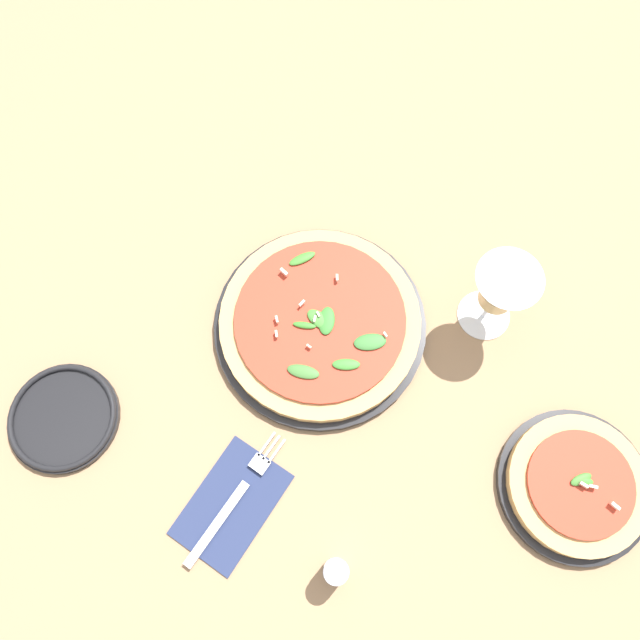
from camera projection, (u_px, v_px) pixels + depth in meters
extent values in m
plane|color=#9E7A56|center=(350.00, 324.00, 0.92)|extent=(6.00, 6.00, 0.00)
cylinder|color=black|center=(320.00, 325.00, 0.91)|extent=(0.31, 0.31, 0.01)
cylinder|color=tan|center=(320.00, 322.00, 0.90)|extent=(0.29, 0.29, 0.02)
cylinder|color=#B73823|center=(320.00, 319.00, 0.89)|extent=(0.25, 0.25, 0.01)
ellipsoid|color=#3E7D30|center=(320.00, 320.00, 0.88)|extent=(0.03, 0.04, 0.01)
ellipsoid|color=#35702F|center=(370.00, 342.00, 0.87)|extent=(0.05, 0.05, 0.01)
ellipsoid|color=#3E7030|center=(303.00, 372.00, 0.86)|extent=(0.03, 0.05, 0.01)
ellipsoid|color=#387F29|center=(304.00, 325.00, 0.88)|extent=(0.02, 0.03, 0.01)
ellipsoid|color=#31732A|center=(327.00, 321.00, 0.88)|extent=(0.05, 0.04, 0.01)
ellipsoid|color=#397D2E|center=(346.00, 364.00, 0.86)|extent=(0.03, 0.04, 0.01)
ellipsoid|color=#3C7B2A|center=(302.00, 258.00, 0.91)|extent=(0.04, 0.03, 0.01)
cube|color=#EFE5C6|center=(284.00, 272.00, 0.90)|extent=(0.01, 0.01, 0.01)
cube|color=#EFE5C6|center=(385.00, 335.00, 0.87)|extent=(0.01, 0.01, 0.00)
cube|color=#EFE5C6|center=(277.00, 319.00, 0.88)|extent=(0.01, 0.01, 0.01)
cube|color=#EFE5C6|center=(302.00, 303.00, 0.88)|extent=(0.01, 0.01, 0.01)
cube|color=#EFE5C6|center=(276.00, 334.00, 0.87)|extent=(0.01, 0.01, 0.01)
cube|color=#EFE5C6|center=(315.00, 319.00, 0.88)|extent=(0.01, 0.01, 0.01)
cube|color=#EFE5C6|center=(309.00, 346.00, 0.86)|extent=(0.00, 0.01, 0.00)
cube|color=#EFE5C6|center=(337.00, 278.00, 0.90)|extent=(0.01, 0.01, 0.01)
cube|color=#EFE5C6|center=(318.00, 314.00, 0.88)|extent=(0.01, 0.01, 0.00)
cylinder|color=black|center=(573.00, 486.00, 0.84)|extent=(0.20, 0.20, 0.01)
cylinder|color=tan|center=(577.00, 485.00, 0.82)|extent=(0.18, 0.18, 0.02)
cylinder|color=#B73823|center=(581.00, 484.00, 0.81)|extent=(0.14, 0.14, 0.01)
ellipsoid|color=#3A7E2D|center=(584.00, 480.00, 0.81)|extent=(0.02, 0.03, 0.01)
ellipsoid|color=#3C742B|center=(581.00, 479.00, 0.81)|extent=(0.03, 0.03, 0.01)
cube|color=#EFE5C6|center=(584.00, 485.00, 0.80)|extent=(0.00, 0.01, 0.01)
cube|color=#EFE5C6|center=(593.00, 487.00, 0.80)|extent=(0.01, 0.01, 0.01)
cube|color=#EFE5C6|center=(615.00, 506.00, 0.79)|extent=(0.01, 0.01, 0.01)
cylinder|color=white|center=(483.00, 315.00, 0.92)|extent=(0.08, 0.08, 0.00)
cylinder|color=white|center=(489.00, 307.00, 0.89)|extent=(0.01, 0.01, 0.06)
cone|color=white|center=(502.00, 289.00, 0.83)|extent=(0.09, 0.09, 0.08)
cylinder|color=beige|center=(498.00, 295.00, 0.85)|extent=(0.05, 0.05, 0.03)
cube|color=navy|center=(231.00, 504.00, 0.83)|extent=(0.15, 0.10, 0.01)
cube|color=silver|center=(217.00, 524.00, 0.82)|extent=(0.13, 0.02, 0.00)
cube|color=silver|center=(260.00, 464.00, 0.84)|extent=(0.02, 0.02, 0.00)
cube|color=silver|center=(277.00, 451.00, 0.85)|extent=(0.04, 0.00, 0.00)
cube|color=silver|center=(271.00, 447.00, 0.85)|extent=(0.04, 0.00, 0.00)
cube|color=silver|center=(266.00, 444.00, 0.85)|extent=(0.04, 0.00, 0.00)
cylinder|color=black|center=(64.00, 418.00, 0.87)|extent=(0.15, 0.15, 0.01)
torus|color=black|center=(62.00, 417.00, 0.86)|extent=(0.15, 0.15, 0.01)
cylinder|color=silver|center=(336.00, 571.00, 0.78)|extent=(0.03, 0.03, 0.06)
cylinder|color=#B7B7BF|center=(336.00, 572.00, 0.75)|extent=(0.03, 0.03, 0.01)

